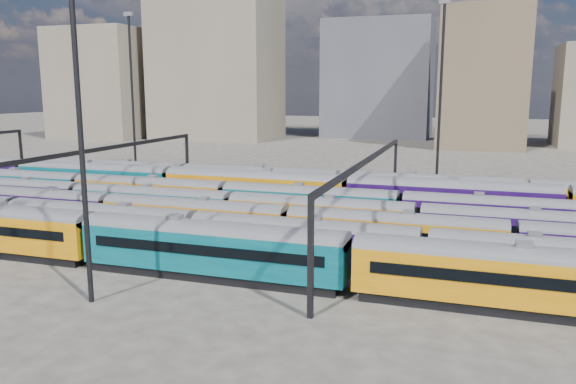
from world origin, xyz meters
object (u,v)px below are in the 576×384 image
(rake_0, at_px, (517,271))
(rake_2, at_px, (288,221))
(mast_2, at_px, (78,95))
(rake_1, at_px, (302,237))

(rake_0, xyz_separation_m, rake_2, (-18.80, 10.00, -0.33))
(rake_2, relative_size, mast_2, 4.47)
(rake_0, height_order, rake_2, rake_0)
(rake_0, height_order, mast_2, mast_2)
(rake_1, bearing_deg, mast_2, -133.73)
(rake_0, height_order, rake_1, rake_0)
(rake_1, bearing_deg, rake_2, 119.76)
(rake_1, height_order, rake_2, rake_1)
(rake_2, xyz_separation_m, mast_2, (-8.62, -17.00, 11.51))
(rake_2, bearing_deg, mast_2, -116.89)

